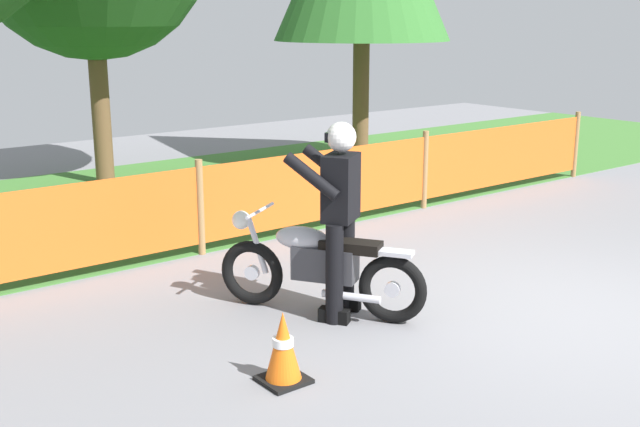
% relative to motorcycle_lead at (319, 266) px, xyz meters
% --- Properties ---
extents(ground, '(24.00, 24.00, 0.02)m').
position_rel_motorcycle_lead_xyz_m(ground, '(1.76, -1.36, -0.44)').
color(ground, gray).
extents(grass_verge, '(24.00, 5.36, 0.01)m').
position_rel_motorcycle_lead_xyz_m(grass_verge, '(1.76, 4.83, -0.43)').
color(grass_verge, '#427A33').
rests_on(grass_verge, ground).
extents(barrier_fence, '(10.32, 0.08, 1.05)m').
position_rel_motorcycle_lead_xyz_m(barrier_fence, '(1.76, 2.15, 0.11)').
color(barrier_fence, '#997547').
rests_on(barrier_fence, ground).
extents(motorcycle_lead, '(1.10, 1.65, 0.89)m').
position_rel_motorcycle_lead_xyz_m(motorcycle_lead, '(0.00, 0.00, 0.00)').
color(motorcycle_lead, black).
rests_on(motorcycle_lead, ground).
extents(rider_lead, '(0.72, 0.73, 1.69)m').
position_rel_motorcycle_lead_xyz_m(rider_lead, '(0.10, -0.15, 0.48)').
color(rider_lead, black).
rests_on(rider_lead, ground).
extents(traffic_cone, '(0.32, 0.32, 0.53)m').
position_rel_motorcycle_lead_xyz_m(traffic_cone, '(-1.01, -0.89, -0.17)').
color(traffic_cone, black).
rests_on(traffic_cone, ground).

